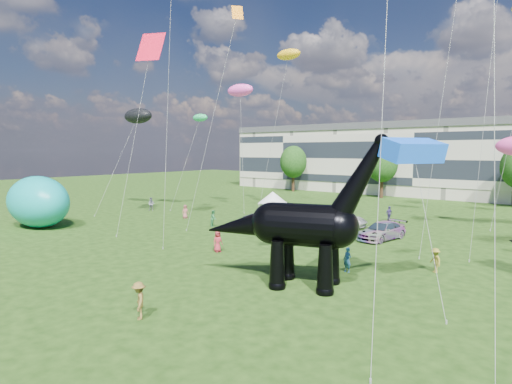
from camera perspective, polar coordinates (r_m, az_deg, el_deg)
The scene contains 13 objects.
ground at distance 24.75m, azimuth -7.42°, elevation -13.39°, with size 220.00×220.00×0.00m, color #16330C.
terrace_row at distance 81.95m, azimuth 21.51°, elevation 3.77°, with size 78.00×11.00×12.00m, color beige.
tree_far_left at distance 83.55m, azimuth 5.00°, elevation 4.37°, with size 5.20×5.20×9.44m.
tree_mid_left at distance 74.89m, azimuth 16.48°, elevation 4.02°, with size 5.20×5.20×9.44m.
dinosaur_sculpture at distance 25.46m, azimuth 5.52°, elevation -4.68°, with size 11.22×5.21×9.28m.
car_silver at distance 49.75m, azimuth 5.02°, elevation -2.82°, with size 1.84×4.58×1.56m, color silver.
car_grey at distance 44.13m, azimuth 1.34°, elevation -3.84°, with size 1.70×4.89×1.61m, color gray.
car_white at distance 46.09m, azimuth 11.24°, elevation -3.60°, with size 2.54×5.51×1.53m, color silver.
car_dark at distance 40.28m, azimuth 16.45°, elevation -4.99°, with size 2.24×5.52×1.60m, color #595960.
gazebo_left at distance 56.57m, azimuth 2.24°, elevation -0.72°, with size 4.52×4.52×2.61m.
inflatable_teal at distance 50.07m, azimuth -27.04°, elevation -1.16°, with size 8.60×5.38×5.38m, color #0EA9A8.
visitors at distance 37.56m, azimuth 6.35°, elevation -5.47°, with size 56.28×40.52×1.85m.
kites at distance 48.42m, azimuth 18.16°, elevation 14.64°, with size 69.36×50.04×27.60m.
Camera 1 is at (17.11, -15.98, 8.03)m, focal length 30.00 mm.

